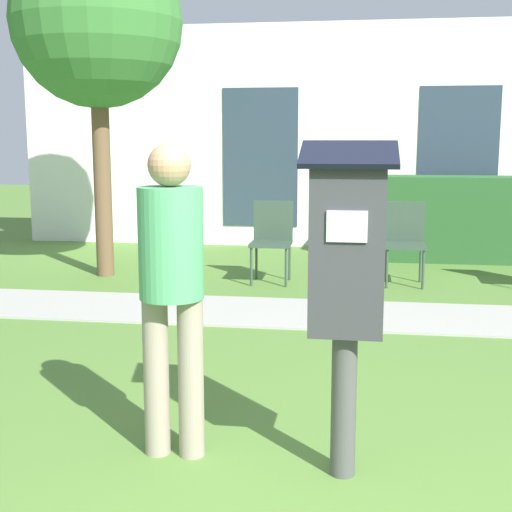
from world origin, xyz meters
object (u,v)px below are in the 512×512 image
Objects in this scene: person_standing at (171,276)px; outdoor_chair_middle at (405,236)px; outdoor_chair_left at (272,235)px; parking_meter at (347,267)px.

outdoor_chair_middle is at bearing 75.88° from person_standing.
outdoor_chair_middle is (1.45, 0.09, 0.00)m from outdoor_chair_left.
outdoor_chair_left and outdoor_chair_middle have the same top height.
outdoor_chair_left is 1.00× the size of outdoor_chair_middle.
parking_meter is at bearing -95.77° from outdoor_chair_middle.
outdoor_chair_middle is at bearing 26.14° from outdoor_chair_left.
parking_meter is 1.77× the size of outdoor_chair_middle.
person_standing is 4.77m from outdoor_chair_middle.
person_standing is at bearing 173.51° from parking_meter.
parking_meter is 1.01× the size of person_standing.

